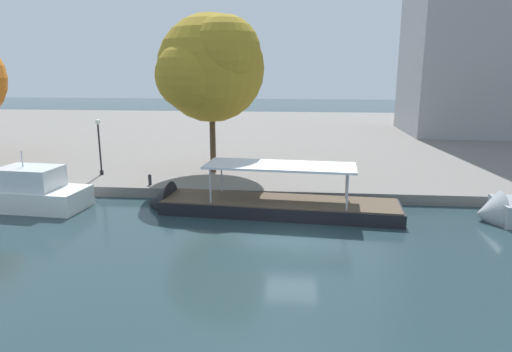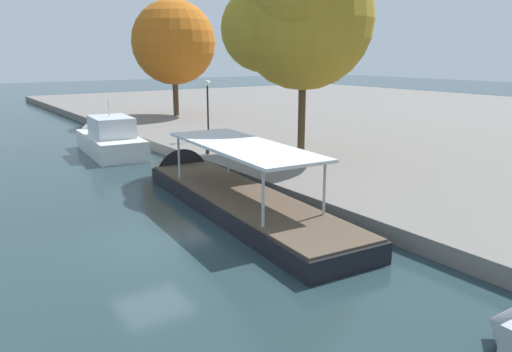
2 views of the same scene
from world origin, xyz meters
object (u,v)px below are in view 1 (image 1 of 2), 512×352
Objects in this scene: motor_yacht_0 at (15,195)px; tour_boat_1 at (258,207)px; mooring_bollard_0 at (150,179)px; lamp_post at (99,141)px; tree_2 at (210,67)px.

motor_yacht_0 is 0.58× the size of tour_boat_1.
lamp_post is (-4.45, 2.56, 2.04)m from mooring_bollard_0.
tour_boat_1 is (14.58, 0.39, -0.43)m from motor_yacht_0.
mooring_bollard_0 is (-7.42, 3.12, 0.72)m from tour_boat_1.
motor_yacht_0 is 2.16× the size of lamp_post.
lamp_post reaches higher than tour_boat_1.
tree_2 is (10.64, 7.18, 7.50)m from motor_yacht_0.
mooring_bollard_0 is 5.53m from lamp_post.
lamp_post is 0.36× the size of tree_2.
tree_2 is at bearing -141.37° from motor_yacht_0.
motor_yacht_0 reaches higher than tour_boat_1.
tree_2 reaches higher than motor_yacht_0.
tree_2 reaches higher than lamp_post.
motor_yacht_0 is 12.09× the size of mooring_bollard_0.
lamp_post is (2.70, 6.06, 2.33)m from motor_yacht_0.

